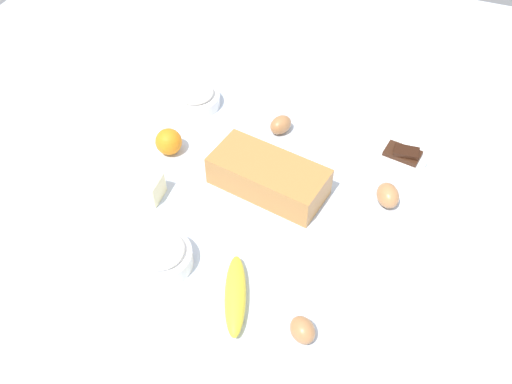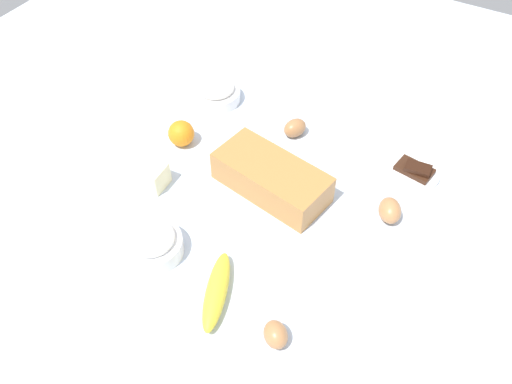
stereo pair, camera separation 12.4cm
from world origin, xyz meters
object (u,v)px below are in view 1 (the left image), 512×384
Objects in this scene: butter_block at (143,187)px; egg_loose at (281,125)px; loaf_pan at (268,176)px; egg_beside_bowl at (388,195)px; sugar_bowl at (162,255)px; chocolate_plate at (402,155)px; flour_bowl at (195,97)px; orange_fruit at (169,142)px; egg_near_butter at (302,330)px; banana at (235,295)px.

egg_loose is (0.23, 0.34, -0.01)m from butter_block.
loaf_pan reaches higher than egg_beside_bowl.
chocolate_plate is at bearing 51.00° from sugar_bowl.
butter_block is at bearing -147.37° from chocolate_plate.
butter_block is at bearing -84.49° from flour_bowl.
sugar_bowl is at bearing -139.58° from egg_beside_bowl.
sugar_bowl is 1.90× the size of orange_fruit.
flour_bowl reaches higher than egg_beside_bowl.
egg_beside_bowl is at bearing -16.01° from flour_bowl.
egg_beside_bowl is (0.41, 0.35, -0.01)m from sugar_bowl.
egg_near_butter is at bearing -101.28° from egg_beside_bowl.
chocolate_plate is at bearing 48.03° from loaf_pan.
orange_fruit is (-0.33, 0.35, 0.01)m from banana.
chocolate_plate is (0.42, 0.52, -0.02)m from sugar_bowl.
chocolate_plate is at bearing -0.21° from flour_bowl.
orange_fruit is at bearing -84.04° from flour_bowl.
sugar_bowl is 0.21m from butter_block.
chocolate_plate is (0.56, 0.36, -0.02)m from butter_block.
sugar_bowl is at bearing 171.36° from egg_near_butter.
sugar_bowl is 0.18m from banana.
banana is 0.53m from egg_loose.
banana is (0.05, -0.32, -0.02)m from loaf_pan.
egg_beside_bowl is 1.05× the size of egg_loose.
egg_beside_bowl is 0.36m from egg_loose.
loaf_pan is 0.21m from egg_loose.
orange_fruit is (0.02, -0.20, 0.01)m from flour_bowl.
sugar_bowl reaches higher than butter_block.
banana is at bearing -46.07° from orange_fruit.
sugar_bowl is 1.47× the size of butter_block.
egg_beside_bowl is at bearing 40.42° from sugar_bowl.
banana is 2.74× the size of egg_beside_bowl.
loaf_pan is 0.30m from butter_block.
flour_bowl is at bearing 108.33° from sugar_bowl.
egg_beside_bowl is (0.08, 0.40, 0.00)m from egg_near_butter.
butter_block is 1.53× the size of egg_near_butter.
butter_block reaches higher than chocolate_plate.
sugar_bowl is at bearing -71.67° from flour_bowl.
egg_beside_bowl is at bearing 19.10° from butter_block.
loaf_pan is at bearing -5.31° from orange_fruit.
egg_near_butter is (0.20, -0.35, -0.02)m from loaf_pan.
banana is 2.74× the size of orange_fruit.
orange_fruit is 0.61m from egg_near_butter.
egg_loose is (-0.09, 0.53, 0.00)m from banana.
egg_near_butter is 0.45× the size of chocolate_plate.
sugar_bowl is at bearing -64.69° from orange_fruit.
banana is 2.11× the size of butter_block.
flour_bowl is 1.53× the size of butter_block.
sugar_bowl is 0.54m from egg_beside_bowl.
egg_near_butter is 0.89× the size of egg_loose.
sugar_bowl reaches higher than egg_near_butter.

